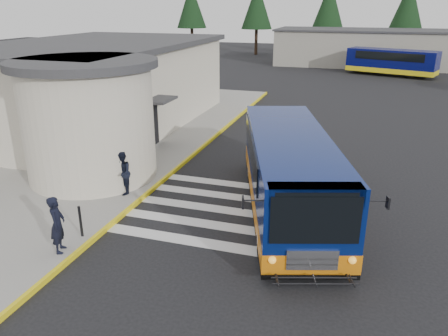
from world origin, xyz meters
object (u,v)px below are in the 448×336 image
(transit_bus, at_px, (289,176))
(pedestrian_a, at_px, (57,224))
(pedestrian_b, at_px, (122,173))
(bollard, at_px, (81,221))
(far_bus_a, at_px, (392,61))

(transit_bus, distance_m, pedestrian_a, 7.65)
(transit_bus, distance_m, pedestrian_b, 6.24)
(pedestrian_a, xyz_separation_m, bollard, (0.08, 0.94, -0.36))
(pedestrian_a, distance_m, bollard, 1.01)
(pedestrian_a, height_order, pedestrian_b, pedestrian_a)
(far_bus_a, bearing_deg, pedestrian_b, -178.14)
(pedestrian_b, relative_size, far_bus_a, 0.18)
(pedestrian_b, distance_m, far_bus_a, 36.99)
(transit_bus, height_order, bollard, transit_bus)
(pedestrian_a, height_order, bollard, pedestrian_a)
(transit_bus, xyz_separation_m, far_bus_a, (4.72, 34.64, 0.14))
(transit_bus, bearing_deg, bollard, -162.59)
(transit_bus, bearing_deg, pedestrian_a, -157.12)
(transit_bus, height_order, far_bus_a, transit_bus)
(transit_bus, height_order, pedestrian_b, transit_bus)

